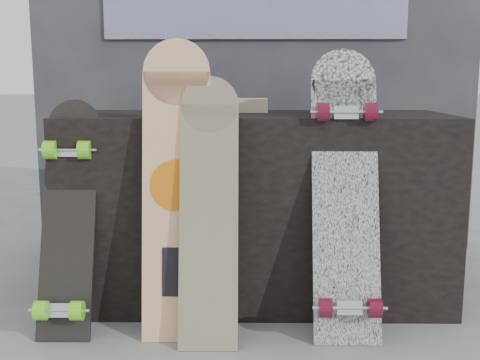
{
  "coord_description": "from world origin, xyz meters",
  "views": [
    {
      "loc": [
        -0.04,
        -2.03,
        0.96
      ],
      "look_at": [
        -0.07,
        0.2,
        0.57
      ],
      "focal_mm": 45.0,
      "sensor_mm": 36.0,
      "label": 1
    }
  ],
  "objects_px": {
    "longboard_celtic": "(209,202)",
    "longboard_cascadia": "(346,188)",
    "vendor_table": "(257,207)",
    "longboard_geisha": "(176,181)",
    "skateboard_dark": "(68,214)"
  },
  "relations": [
    {
      "from": "longboard_geisha",
      "to": "longboard_celtic",
      "type": "height_order",
      "value": "longboard_geisha"
    },
    {
      "from": "vendor_table",
      "to": "skateboard_dark",
      "type": "xyz_separation_m",
      "value": [
        -0.71,
        -0.34,
        0.05
      ]
    },
    {
      "from": "vendor_table",
      "to": "longboard_celtic",
      "type": "relative_size",
      "value": 1.67
    },
    {
      "from": "longboard_geisha",
      "to": "longboard_celtic",
      "type": "relative_size",
      "value": 1.14
    },
    {
      "from": "longboard_celtic",
      "to": "skateboard_dark",
      "type": "xyz_separation_m",
      "value": [
        -0.53,
        0.08,
        -0.06
      ]
    },
    {
      "from": "longboard_geisha",
      "to": "longboard_cascadia",
      "type": "xyz_separation_m",
      "value": [
        0.62,
        0.03,
        -0.03
      ]
    },
    {
      "from": "longboard_geisha",
      "to": "skateboard_dark",
      "type": "bearing_deg",
      "value": 175.44
    },
    {
      "from": "vendor_table",
      "to": "longboard_geisha",
      "type": "height_order",
      "value": "longboard_geisha"
    },
    {
      "from": "longboard_celtic",
      "to": "skateboard_dark",
      "type": "bearing_deg",
      "value": 171.76
    },
    {
      "from": "vendor_table",
      "to": "skateboard_dark",
      "type": "relative_size",
      "value": 1.84
    },
    {
      "from": "vendor_table",
      "to": "longboard_cascadia",
      "type": "distance_m",
      "value": 0.49
    },
    {
      "from": "longboard_cascadia",
      "to": "skateboard_dark",
      "type": "xyz_separation_m",
      "value": [
        -1.04,
        0.0,
        -0.1
      ]
    },
    {
      "from": "skateboard_dark",
      "to": "longboard_celtic",
      "type": "bearing_deg",
      "value": -8.24
    },
    {
      "from": "longboard_celtic",
      "to": "longboard_cascadia",
      "type": "xyz_separation_m",
      "value": [
        0.5,
        0.07,
        0.04
      ]
    },
    {
      "from": "vendor_table",
      "to": "longboard_cascadia",
      "type": "xyz_separation_m",
      "value": [
        0.32,
        -0.34,
        0.15
      ]
    }
  ]
}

